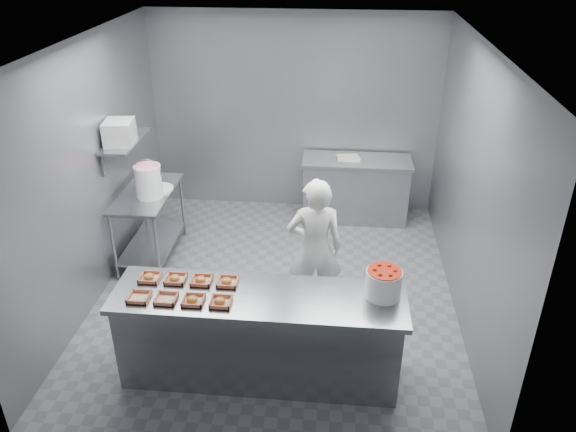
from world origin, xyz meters
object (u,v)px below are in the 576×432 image
object	(u,v)px
glaze_bucket	(148,180)
service_counter	(260,335)
tray_7	(227,282)
appliance	(119,132)
tray_4	(150,277)
tray_0	(139,297)
worker	(315,249)
tray_6	(201,280)
strawberry_tub	(384,282)
tray_5	(175,279)
tray_1	(166,299)
tray_3	(221,302)
prep_table	(149,215)
tray_2	(193,300)
back_counter	(355,189)

from	to	relation	value
glaze_bucket	service_counter	bearing A→B (deg)	-49.73
tray_7	appliance	bearing A→B (deg)	132.14
appliance	tray_4	bearing A→B (deg)	-72.24
tray_0	worker	world-z (taller)	worker
tray_6	strawberry_tub	bearing A→B (deg)	-1.66
tray_6	glaze_bucket	distance (m)	1.99
service_counter	strawberry_tub	size ratio (longest dim) A/B	8.30
tray_7	strawberry_tub	size ratio (longest dim) A/B	0.60
tray_5	tray_1	bearing A→B (deg)	-89.42
tray_0	tray_3	distance (m)	0.72
service_counter	worker	size ratio (longest dim) A/B	1.64
prep_table	tray_5	world-z (taller)	tray_5
prep_table	tray_2	xyz separation A→B (m)	(1.10, -2.10, 0.33)
worker	tray_5	bearing A→B (deg)	27.43
tray_5	back_counter	bearing A→B (deg)	61.46
strawberry_tub	appliance	xyz separation A→B (m)	(-2.90, 1.72, 0.66)
tray_0	worker	xyz separation A→B (m)	(1.46, 1.16, -0.13)
service_counter	appliance	bearing A→B (deg)	134.92
worker	glaze_bucket	size ratio (longest dim) A/B	3.31
tray_3	tray_6	bearing A→B (deg)	128.53
tray_1	tray_7	world-z (taller)	tray_7
glaze_bucket	worker	bearing A→B (deg)	-22.69
tray_2	tray_0	bearing A→B (deg)	180.00
back_counter	tray_3	distance (m)	3.64
strawberry_tub	glaze_bucket	world-z (taller)	glaze_bucket
service_counter	tray_0	world-z (taller)	tray_0
worker	strawberry_tub	size ratio (longest dim) A/B	5.06
tray_5	appliance	size ratio (longest dim) A/B	0.53
prep_table	tray_5	size ratio (longest dim) A/B	6.40
tray_6	strawberry_tub	distance (m)	1.63
strawberry_tub	appliance	world-z (taller)	appliance
prep_table	strawberry_tub	size ratio (longest dim) A/B	3.83
tray_6	tray_1	bearing A→B (deg)	-128.18
tray_4	strawberry_tub	xyz separation A→B (m)	(2.11, -0.05, 0.12)
tray_5	worker	world-z (taller)	worker
tray_2	strawberry_tub	xyz separation A→B (m)	(1.63, 0.25, 0.12)
prep_table	tray_0	xyz separation A→B (m)	(0.63, -2.10, 0.33)
glaze_bucket	tray_4	bearing A→B (deg)	-72.39
service_counter	tray_7	world-z (taller)	tray_7
tray_2	tray_7	distance (m)	0.39
tray_3	glaze_bucket	world-z (taller)	glaze_bucket
tray_2	tray_7	xyz separation A→B (m)	(0.24, 0.30, 0.00)
back_counter	tray_2	world-z (taller)	tray_2
tray_2	tray_6	distance (m)	0.30
tray_4	glaze_bucket	world-z (taller)	glaze_bucket
tray_5	appliance	world-z (taller)	appliance
tray_1	glaze_bucket	xyz separation A→B (m)	(-0.78, 2.00, 0.19)
tray_4	strawberry_tub	bearing A→B (deg)	-1.28
tray_1	tray_4	world-z (taller)	tray_4
tray_4	tray_1	bearing A→B (deg)	-51.12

